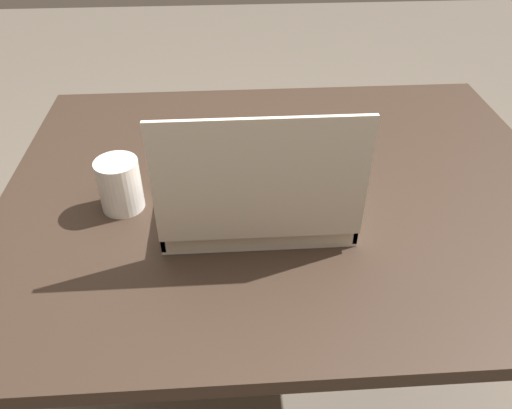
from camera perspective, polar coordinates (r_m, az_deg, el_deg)
name	(u,v)px	position (r m, az deg, el deg)	size (l,w,h in m)	color
ground_plane	(276,390)	(1.63, 2.34, -20.44)	(8.00, 8.00, 0.00)	#6B6054
dining_table	(284,221)	(1.11, 3.21, -1.85)	(1.17, 0.93, 0.77)	#38281E
donut_box	(256,200)	(0.91, 0.01, 0.54)	(0.35, 0.24, 0.27)	silver
coffee_mug	(120,184)	(0.99, -15.31, 2.27)	(0.08, 0.08, 0.10)	white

